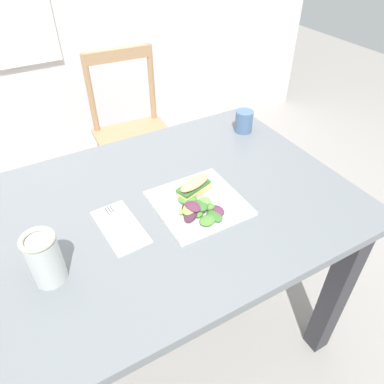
{
  "coord_description": "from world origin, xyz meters",
  "views": [
    {
      "loc": [
        -0.37,
        -0.59,
        1.46
      ],
      "look_at": [
        0.05,
        0.15,
        0.76
      ],
      "focal_mm": 33.7,
      "sensor_mm": 36.0,
      "label": 1
    }
  ],
  "objects_px": {
    "fork_on_napkin": "(118,222)",
    "mason_jar_iced_tea": "(45,260)",
    "chair_wooden_far": "(134,135)",
    "sandwich_half_front": "(195,187)",
    "plate_lunch": "(199,203)",
    "cup_extra_side": "(244,121)",
    "dining_table": "(169,233)"
  },
  "relations": [
    {
      "from": "chair_wooden_far",
      "to": "plate_lunch",
      "type": "distance_m",
      "value": 1.02
    },
    {
      "from": "dining_table",
      "to": "chair_wooden_far",
      "type": "xyz_separation_m",
      "value": [
        0.23,
        0.9,
        -0.15
      ]
    },
    {
      "from": "chair_wooden_far",
      "to": "sandwich_half_front",
      "type": "relative_size",
      "value": 7.15
    },
    {
      "from": "plate_lunch",
      "to": "fork_on_napkin",
      "type": "height_order",
      "value": "plate_lunch"
    },
    {
      "from": "chair_wooden_far",
      "to": "sandwich_half_front",
      "type": "bearing_deg",
      "value": -99.05
    },
    {
      "from": "dining_table",
      "to": "fork_on_napkin",
      "type": "bearing_deg",
      "value": -174.09
    },
    {
      "from": "cup_extra_side",
      "to": "dining_table",
      "type": "bearing_deg",
      "value": -152.48
    },
    {
      "from": "fork_on_napkin",
      "to": "cup_extra_side",
      "type": "xyz_separation_m",
      "value": [
        0.62,
        0.25,
        0.04
      ]
    },
    {
      "from": "chair_wooden_far",
      "to": "plate_lunch",
      "type": "bearing_deg",
      "value": -99.18
    },
    {
      "from": "plate_lunch",
      "to": "fork_on_napkin",
      "type": "xyz_separation_m",
      "value": [
        -0.24,
        0.04,
        0.0
      ]
    },
    {
      "from": "dining_table",
      "to": "cup_extra_side",
      "type": "xyz_separation_m",
      "value": [
        0.45,
        0.24,
        0.18
      ]
    },
    {
      "from": "mason_jar_iced_tea",
      "to": "plate_lunch",
      "type": "bearing_deg",
      "value": 7.11
    },
    {
      "from": "sandwich_half_front",
      "to": "fork_on_napkin",
      "type": "xyz_separation_m",
      "value": [
        -0.25,
        0.0,
        -0.03
      ]
    },
    {
      "from": "dining_table",
      "to": "mason_jar_iced_tea",
      "type": "height_order",
      "value": "mason_jar_iced_tea"
    },
    {
      "from": "dining_table",
      "to": "fork_on_napkin",
      "type": "height_order",
      "value": "fork_on_napkin"
    },
    {
      "from": "fork_on_napkin",
      "to": "mason_jar_iced_tea",
      "type": "xyz_separation_m",
      "value": [
        -0.21,
        -0.1,
        0.06
      ]
    },
    {
      "from": "dining_table",
      "to": "plate_lunch",
      "type": "bearing_deg",
      "value": -37.33
    },
    {
      "from": "plate_lunch",
      "to": "fork_on_napkin",
      "type": "distance_m",
      "value": 0.24
    },
    {
      "from": "plate_lunch",
      "to": "cup_extra_side",
      "type": "bearing_deg",
      "value": 38.06
    },
    {
      "from": "sandwich_half_front",
      "to": "fork_on_napkin",
      "type": "height_order",
      "value": "sandwich_half_front"
    },
    {
      "from": "plate_lunch",
      "to": "fork_on_napkin",
      "type": "relative_size",
      "value": 1.36
    },
    {
      "from": "chair_wooden_far",
      "to": "sandwich_half_front",
      "type": "height_order",
      "value": "chair_wooden_far"
    },
    {
      "from": "plate_lunch",
      "to": "sandwich_half_front",
      "type": "distance_m",
      "value": 0.05
    },
    {
      "from": "dining_table",
      "to": "sandwich_half_front",
      "type": "distance_m",
      "value": 0.2
    },
    {
      "from": "chair_wooden_far",
      "to": "mason_jar_iced_tea",
      "type": "height_order",
      "value": "mason_jar_iced_tea"
    },
    {
      "from": "plate_lunch",
      "to": "fork_on_napkin",
      "type": "bearing_deg",
      "value": 170.22
    },
    {
      "from": "sandwich_half_front",
      "to": "fork_on_napkin",
      "type": "relative_size",
      "value": 0.65
    },
    {
      "from": "fork_on_napkin",
      "to": "mason_jar_iced_tea",
      "type": "relative_size",
      "value": 1.33
    },
    {
      "from": "plate_lunch",
      "to": "cup_extra_side",
      "type": "height_order",
      "value": "cup_extra_side"
    },
    {
      "from": "dining_table",
      "to": "sandwich_half_front",
      "type": "relative_size",
      "value": 9.27
    },
    {
      "from": "chair_wooden_far",
      "to": "cup_extra_side",
      "type": "distance_m",
      "value": 0.78
    },
    {
      "from": "sandwich_half_front",
      "to": "mason_jar_iced_tea",
      "type": "relative_size",
      "value": 0.87
    }
  ]
}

